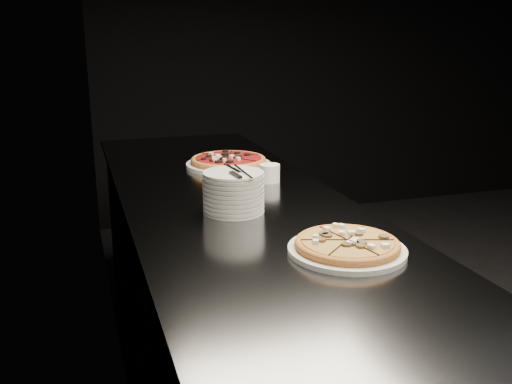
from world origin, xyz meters
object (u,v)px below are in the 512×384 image
object	(u,v)px
pizza_mushroom	(347,246)
plate_stack	(234,192)
ramekin	(270,173)
pizza_tomato	(229,162)
cutlery	(237,172)
counter	(234,318)

from	to	relation	value
pizza_mushroom	plate_stack	xyz separation A→B (m)	(-0.18, 0.43, 0.04)
pizza_mushroom	ramekin	size ratio (longest dim) A/B	4.41
ramekin	pizza_tomato	bearing A→B (deg)	105.55
pizza_mushroom	pizza_tomato	size ratio (longest dim) A/B	0.95
cutlery	counter	bearing A→B (deg)	72.78
ramekin	counter	bearing A→B (deg)	-140.59
counter	pizza_tomato	xyz separation A→B (m)	(0.11, 0.44, 0.48)
counter	pizza_tomato	distance (m)	0.66
counter	pizza_tomato	world-z (taller)	pizza_tomato
cutlery	ramekin	size ratio (longest dim) A/B	2.64
pizza_tomato	ramekin	bearing A→B (deg)	-74.45
counter	cutlery	bearing A→B (deg)	-101.04
pizza_tomato	pizza_mushroom	bearing A→B (deg)	-88.19
cutlery	plate_stack	bearing A→B (deg)	111.44
counter	ramekin	size ratio (longest dim) A/B	31.82
counter	cutlery	distance (m)	0.61
pizza_mushroom	pizza_tomato	distance (m)	1.03
plate_stack	ramekin	size ratio (longest dim) A/B	2.46
pizza_mushroom	pizza_tomato	world-z (taller)	pizza_tomato
pizza_tomato	cutlery	xyz separation A→B (m)	(-0.14, -0.62, 0.11)
counter	plate_stack	size ratio (longest dim) A/B	12.93
pizza_mushroom	ramekin	world-z (taller)	ramekin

